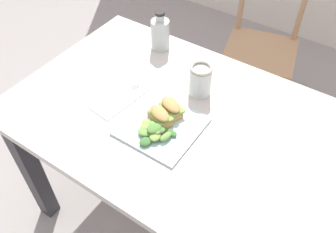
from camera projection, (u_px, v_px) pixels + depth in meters
name	position (u px, v px, depth m)	size (l,w,h in m)	color
ground_plane	(159.00, 226.00, 1.77)	(8.15, 8.15, 0.00)	gray
dining_table	(187.00, 142.00, 1.36)	(1.33, 0.82, 0.74)	#BCB7AD
chair_wooden_far	(261.00, 46.00, 2.07)	(0.48, 0.48, 0.87)	tan
plate_lunch	(162.00, 126.00, 1.24)	(0.26, 0.26, 0.01)	silver
sandwich_half_front	(160.00, 116.00, 1.23)	(0.11, 0.09, 0.06)	tan
sandwich_half_back	(171.00, 108.00, 1.25)	(0.11, 0.09, 0.06)	tan
salad_mixed_greens	(154.00, 130.00, 1.20)	(0.14, 0.15, 0.04)	#518438
napkin_folded	(120.00, 98.00, 1.34)	(0.11, 0.23, 0.00)	white
fork_on_napkin	(124.00, 95.00, 1.35)	(0.05, 0.19, 0.00)	silver
bottle_cold_brew	(160.00, 35.00, 1.52)	(0.08, 0.08, 0.18)	#472819
mason_jar_iced_tea	(200.00, 82.00, 1.32)	(0.09, 0.09, 0.13)	gold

